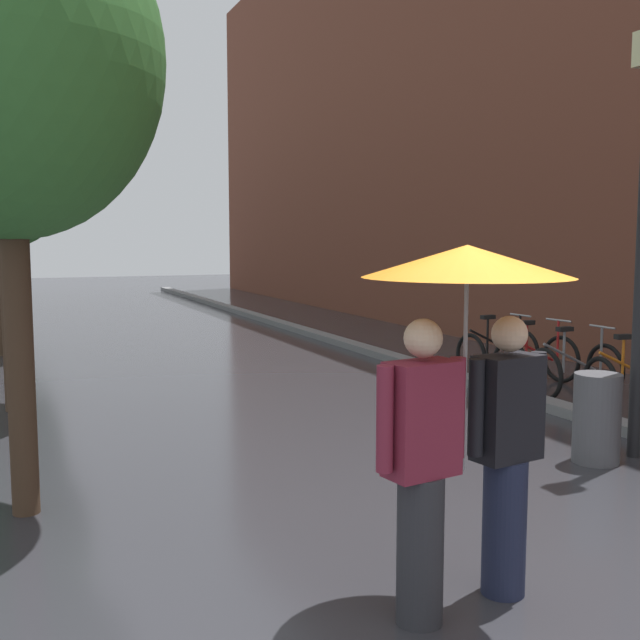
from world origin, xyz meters
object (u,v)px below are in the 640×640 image
at_px(street_tree_4, 0,168).
at_px(parked_bicycle_3, 536,360).
at_px(litter_bin, 597,418).
at_px(couple_under_umbrella, 466,365).
at_px(parked_bicycle_4, 498,352).
at_px(street_tree_5, 0,168).
at_px(parked_bicycle_1, 636,381).
at_px(street_tree_1, 4,89).
at_px(parked_bicycle_2, 575,370).
at_px(street_tree_0, 7,58).

relative_size(street_tree_4, parked_bicycle_3, 5.12).
xyz_separation_m(street_tree_4, litter_bin, (5.01, -18.15, -3.67)).
distance_m(parked_bicycle_3, couple_under_umbrella, 7.00).
relative_size(parked_bicycle_3, parked_bicycle_4, 1.04).
relative_size(street_tree_5, parked_bicycle_4, 5.54).
distance_m(street_tree_4, parked_bicycle_1, 18.47).
xyz_separation_m(street_tree_5, litter_bin, (5.00, -22.39, -4.03)).
distance_m(parked_bicycle_3, litter_bin, 3.74).
height_order(street_tree_4, parked_bicycle_3, street_tree_4).
bearing_deg(street_tree_1, parked_bicycle_2, -16.99).
height_order(street_tree_1, couple_under_umbrella, street_tree_1).
bearing_deg(street_tree_1, litter_bin, -41.91).
xyz_separation_m(street_tree_1, street_tree_4, (-0.01, 13.67, 0.22)).
height_order(parked_bicycle_1, couple_under_umbrella, couple_under_umbrella).
distance_m(street_tree_5, litter_bin, 23.29).
height_order(street_tree_4, parked_bicycle_2, street_tree_4).
bearing_deg(street_tree_1, street_tree_5, 90.00).
xyz_separation_m(parked_bicycle_1, litter_bin, (-1.99, -1.47, 0.05)).
bearing_deg(parked_bicycle_4, street_tree_1, 176.43).
bearing_deg(parked_bicycle_3, street_tree_4, 114.80).
distance_m(parked_bicycle_4, couple_under_umbrella, 7.60).
relative_size(street_tree_5, parked_bicycle_1, 5.33).
distance_m(street_tree_4, couple_under_umbrella, 20.36).
xyz_separation_m(street_tree_0, parked_bicycle_3, (6.92, 2.55, -3.04)).
height_order(street_tree_0, street_tree_1, street_tree_1).
xyz_separation_m(street_tree_0, street_tree_4, (0.02, 17.48, 0.68)).
distance_m(street_tree_0, street_tree_4, 17.49).
relative_size(parked_bicycle_3, litter_bin, 1.37).
distance_m(street_tree_4, parked_bicycle_2, 17.59).
xyz_separation_m(street_tree_4, parked_bicycle_1, (7.00, -16.69, -3.72)).
bearing_deg(street_tree_4, litter_bin, -74.57).
xyz_separation_m(parked_bicycle_3, litter_bin, (-1.89, -3.22, 0.05)).
bearing_deg(street_tree_4, parked_bicycle_2, -66.44).
distance_m(couple_under_umbrella, litter_bin, 3.50).
relative_size(street_tree_5, parked_bicycle_3, 5.34).
distance_m(street_tree_5, couple_under_umbrella, 24.58).
distance_m(street_tree_0, parked_bicycle_4, 8.23).
bearing_deg(street_tree_0, couple_under_umbrella, -48.69).
distance_m(street_tree_1, street_tree_4, 13.67).
height_order(couple_under_umbrella, litter_bin, couple_under_umbrella).
distance_m(parked_bicycle_3, parked_bicycle_4, 0.84).
relative_size(street_tree_4, street_tree_5, 0.96).
bearing_deg(street_tree_0, street_tree_4, 89.95).
distance_m(parked_bicycle_1, litter_bin, 2.47).
relative_size(parked_bicycle_1, litter_bin, 1.37).
xyz_separation_m(parked_bicycle_2, couple_under_umbrella, (-4.63, -4.29, 1.04)).
height_order(street_tree_5, parked_bicycle_2, street_tree_5).
xyz_separation_m(street_tree_0, couple_under_umbrella, (2.26, -2.58, -2.00)).
bearing_deg(couple_under_umbrella, litter_bin, 34.56).
distance_m(street_tree_4, litter_bin, 19.19).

